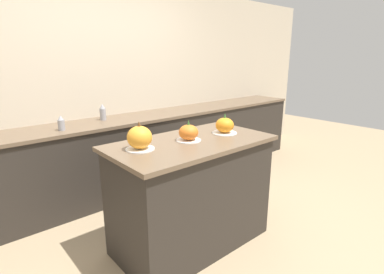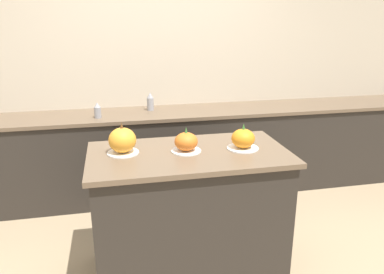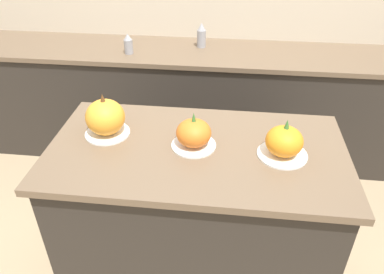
{
  "view_description": "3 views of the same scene",
  "coord_description": "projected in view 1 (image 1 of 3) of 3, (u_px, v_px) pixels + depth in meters",
  "views": [
    {
      "loc": [
        -1.54,
        -1.79,
        1.62
      ],
      "look_at": [
        0.03,
        0.03,
        0.97
      ],
      "focal_mm": 28.0,
      "sensor_mm": 36.0,
      "label": 1
    },
    {
      "loc": [
        -0.49,
        -2.36,
        1.83
      ],
      "look_at": [
        0.03,
        0.03,
        1.05
      ],
      "focal_mm": 35.0,
      "sensor_mm": 36.0,
      "label": 2
    },
    {
      "loc": [
        0.14,
        -1.39,
        1.94
      ],
      "look_at": [
        -0.02,
        -0.0,
        1.01
      ],
      "focal_mm": 35.0,
      "sensor_mm": 36.0,
      "label": 3
    }
  ],
  "objects": [
    {
      "name": "kitchen_island",
      "position": [
        191.0,
        193.0,
        2.58
      ],
      "size": [
        1.37,
        0.74,
        0.95
      ],
      "color": "#2D2823",
      "rests_on": "ground_plane"
    },
    {
      "name": "bottle_tall",
      "position": [
        103.0,
        112.0,
        3.4
      ],
      "size": [
        0.07,
        0.07,
        0.19
      ],
      "color": "#99999E",
      "rests_on": "back_counter"
    },
    {
      "name": "pumpkin_cake_left",
      "position": [
        140.0,
        138.0,
        2.2
      ],
      "size": [
        0.22,
        0.22,
        0.22
      ],
      "color": "white",
      "rests_on": "kitchen_island"
    },
    {
      "name": "ground_plane",
      "position": [
        191.0,
        242.0,
        2.7
      ],
      "size": [
        12.0,
        12.0,
        0.0
      ],
      "primitive_type": "plane",
      "color": "tan"
    },
    {
      "name": "bottle_short",
      "position": [
        61.0,
        123.0,
        2.93
      ],
      "size": [
        0.07,
        0.07,
        0.15
      ],
      "color": "#99999E",
      "rests_on": "back_counter"
    },
    {
      "name": "pumpkin_cake_right",
      "position": [
        225.0,
        126.0,
        2.67
      ],
      "size": [
        0.22,
        0.22,
        0.18
      ],
      "color": "white",
      "rests_on": "kitchen_island"
    },
    {
      "name": "wall_back",
      "position": [
        101.0,
        88.0,
        3.59
      ],
      "size": [
        8.0,
        0.06,
        2.5
      ],
      "color": "beige",
      "rests_on": "ground_plane"
    },
    {
      "name": "pumpkin_cake_center",
      "position": [
        189.0,
        133.0,
        2.44
      ],
      "size": [
        0.21,
        0.21,
        0.18
      ],
      "color": "white",
      "rests_on": "kitchen_island"
    },
    {
      "name": "back_counter",
      "position": [
        119.0,
        157.0,
        3.55
      ],
      "size": [
        6.0,
        0.6,
        0.91
      ],
      "color": "#2D2823",
      "rests_on": "ground_plane"
    }
  ]
}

